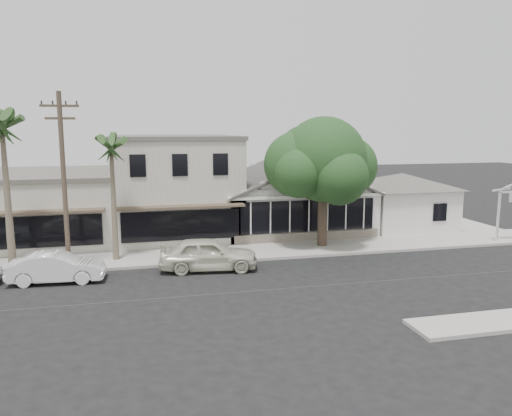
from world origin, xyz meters
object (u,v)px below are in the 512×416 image
object	(u,v)px
car_0	(208,254)
car_1	(57,267)
utility_pole	(64,178)
shade_tree	(321,162)

from	to	relation	value
car_0	car_1	xyz separation A→B (m)	(-7.28, -0.34, -0.13)
utility_pole	shade_tree	size ratio (longest dim) A/B	1.13
utility_pole	car_1	world-z (taller)	utility_pole
utility_pole	shade_tree	world-z (taller)	utility_pole
car_0	shade_tree	bearing A→B (deg)	-57.83
car_0	shade_tree	distance (m)	9.24
car_1	utility_pole	bearing A→B (deg)	-7.38
car_0	shade_tree	size ratio (longest dim) A/B	0.63
car_0	car_1	world-z (taller)	car_0
utility_pole	car_1	bearing A→B (deg)	-101.21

